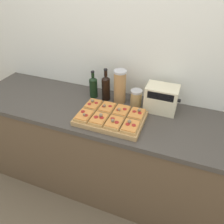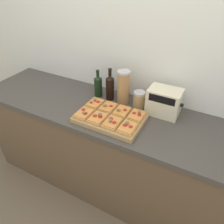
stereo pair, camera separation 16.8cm
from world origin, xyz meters
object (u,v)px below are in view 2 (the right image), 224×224
olive_oil_bottle (98,86)px  toaster_oven (164,102)px  grain_jar_tall (123,87)px  wine_bottle (110,87)px  grain_jar_short (139,99)px  cutting_board (110,118)px

olive_oil_bottle → toaster_oven: bearing=-0.1°
grain_jar_tall → toaster_oven: bearing=-0.1°
wine_bottle → grain_jar_short: bearing=-0.0°
cutting_board → grain_jar_tall: size_ratio=1.73×
cutting_board → olive_oil_bottle: size_ratio=2.05×
olive_oil_bottle → wine_bottle: wine_bottle is taller
cutting_board → olive_oil_bottle: (-0.27, 0.28, 0.08)m
grain_jar_short → cutting_board: bearing=-113.1°
olive_oil_bottle → grain_jar_tall: size_ratio=0.84×
grain_jar_tall → toaster_oven: 0.36m
wine_bottle → grain_jar_tall: (0.13, -0.00, 0.03)m
cutting_board → grain_jar_tall: (-0.03, 0.28, 0.13)m
cutting_board → olive_oil_bottle: bearing=134.1°
olive_oil_bottle → grain_jar_short: bearing=0.0°
olive_oil_bottle → grain_jar_short: olive_oil_bottle is taller
olive_oil_bottle → wine_bottle: 0.12m
cutting_board → grain_jar_short: bearing=66.9°
cutting_board → toaster_oven: (0.33, 0.28, 0.09)m
grain_jar_tall → grain_jar_short: 0.16m
cutting_board → wine_bottle: (-0.15, 0.28, 0.10)m
cutting_board → olive_oil_bottle: 0.40m
cutting_board → grain_jar_short: (0.12, 0.28, 0.05)m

